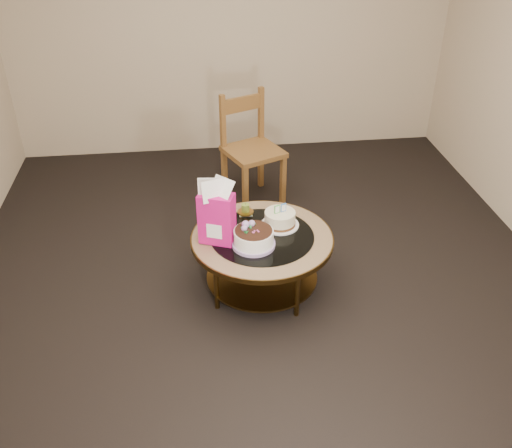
{
  "coord_description": "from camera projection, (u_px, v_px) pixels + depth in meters",
  "views": [
    {
      "loc": [
        -0.45,
        -3.33,
        2.7
      ],
      "look_at": [
        -0.04,
        0.02,
        0.55
      ],
      "focal_mm": 40.0,
      "sensor_mm": 36.0,
      "label": 1
    }
  ],
  "objects": [
    {
      "name": "ground",
      "position": [
        262.0,
        286.0,
        4.29
      ],
      "size": [
        5.0,
        5.0,
        0.0
      ],
      "primitive_type": "plane",
      "color": "black",
      "rests_on": "ground"
    },
    {
      "name": "room_walls",
      "position": [
        263.0,
        87.0,
        3.46
      ],
      "size": [
        4.52,
        5.02,
        2.61
      ],
      "color": "#B9A88C",
      "rests_on": "ground"
    },
    {
      "name": "coffee_table",
      "position": [
        262.0,
        245.0,
        4.09
      ],
      "size": [
        1.02,
        1.02,
        0.46
      ],
      "color": "#543B18",
      "rests_on": "ground"
    },
    {
      "name": "decorated_cake",
      "position": [
        253.0,
        238.0,
        3.91
      ],
      "size": [
        0.3,
        0.3,
        0.17
      ],
      "rotation": [
        0.0,
        0.0,
        -0.19
      ],
      "color": "#AD8EC8",
      "rests_on": "coffee_table"
    },
    {
      "name": "cream_cake",
      "position": [
        280.0,
        219.0,
        4.13
      ],
      "size": [
        0.28,
        0.28,
        0.18
      ],
      "rotation": [
        0.0,
        0.0,
        0.35
      ],
      "color": "white",
      "rests_on": "coffee_table"
    },
    {
      "name": "gift_bag",
      "position": [
        217.0,
        212.0,
        3.86
      ],
      "size": [
        0.27,
        0.23,
        0.48
      ],
      "rotation": [
        0.0,
        0.0,
        -0.38
      ],
      "color": "#CF137E",
      "rests_on": "coffee_table"
    },
    {
      "name": "pillar_candle",
      "position": [
        245.0,
        210.0,
        4.28
      ],
      "size": [
        0.12,
        0.12,
        0.09
      ],
      "rotation": [
        0.0,
        0.0,
        -0.01
      ],
      "color": "#C7B651",
      "rests_on": "coffee_table"
    },
    {
      "name": "dining_chair",
      "position": [
        251.0,
        149.0,
        5.15
      ],
      "size": [
        0.61,
        0.61,
        1.0
      ],
      "rotation": [
        0.0,
        0.0,
        0.41
      ],
      "color": "brown",
      "rests_on": "ground"
    }
  ]
}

